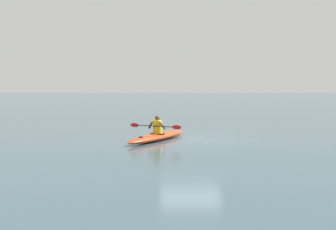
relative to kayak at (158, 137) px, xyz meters
The scene contains 3 objects.
ground_plane 1.39m from the kayak, 169.53° to the right, with size 160.00×160.00×0.00m, color #334C56.
kayak is the anchor object (origin of this frame).
kayaker 0.45m from the kayak, 61.96° to the left, with size 2.10×1.14×0.74m.
Camera 1 is at (1.04, 18.71, 2.37)m, focal length 48.58 mm.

